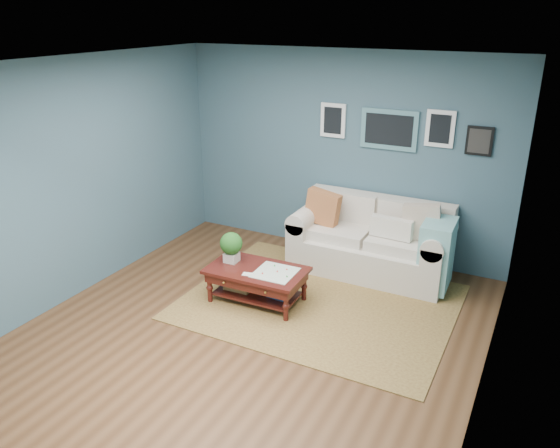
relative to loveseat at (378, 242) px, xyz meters
The scene contains 4 objects.
room_shell 2.29m from the loveseat, 109.46° to the right, with size 5.00×5.02×2.70m.
area_rug 1.17m from the loveseat, 107.38° to the right, with size 2.96×2.37×0.01m, color brown.
loveseat is the anchor object (origin of this frame).
coffee_table 1.71m from the loveseat, 127.42° to the right, with size 1.13×0.68×0.78m.
Camera 1 is at (2.51, -4.13, 3.15)m, focal length 35.00 mm.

